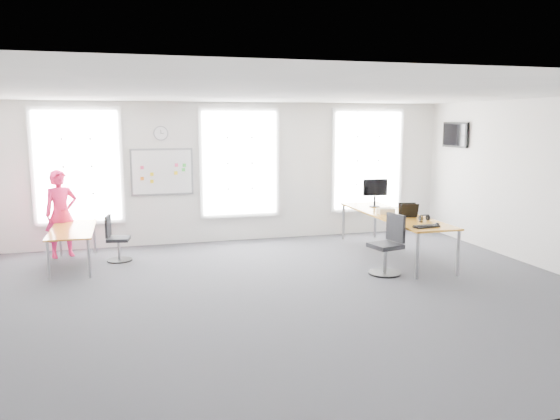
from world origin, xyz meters
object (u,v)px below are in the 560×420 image
object	(u,v)px
chair_right	(388,248)
person	(61,214)
keyboard	(426,227)
desk_left	(73,232)
headphones	(424,218)
desk_right	(394,217)
monitor	(375,190)
chair_left	(116,241)

from	to	relation	value
chair_right	person	bearing A→B (deg)	-129.42
keyboard	desk_left	bearing A→B (deg)	149.61
chair_right	headphones	bearing A→B (deg)	102.05
desk_right	monitor	distance (m)	1.04
desk_left	chair_left	bearing A→B (deg)	10.85
person	monitor	xyz separation A→B (m)	(6.26, -0.65, 0.32)
desk_right	chair_left	xyz separation A→B (m)	(-5.21, 0.97, -0.38)
headphones	chair_right	bearing A→B (deg)	-137.63
chair_left	headphones	size ratio (longest dim) A/B	4.55
desk_left	desk_right	bearing A→B (deg)	-7.96
desk_right	desk_left	world-z (taller)	desk_right
chair_left	keyboard	distance (m)	5.65
keyboard	headphones	xyz separation A→B (m)	(0.29, 0.58, 0.04)
chair_left	monitor	distance (m)	5.32
monitor	chair_right	bearing A→B (deg)	-105.01
desk_right	headphones	size ratio (longest dim) A/B	17.46
chair_right	chair_left	world-z (taller)	chair_right
person	headphones	distance (m)	6.84
desk_left	person	bearing A→B (deg)	108.64
keyboard	headphones	world-z (taller)	headphones
chair_right	chair_left	size ratio (longest dim) A/B	1.19
headphones	person	bearing A→B (deg)	177.48
person	desk_left	bearing A→B (deg)	-92.43
keyboard	chair_left	bearing A→B (deg)	145.65
headphones	desk_left	bearing A→B (deg)	-176.83
chair_left	monitor	size ratio (longest dim) A/B	1.47
desk_right	keyboard	bearing A→B (deg)	-93.74
chair_right	person	xyz separation A→B (m)	(-5.50, 2.80, 0.39)
chair_right	headphones	size ratio (longest dim) A/B	5.40
desk_left	monitor	size ratio (longest dim) A/B	3.18
keyboard	monitor	world-z (taller)	monitor
person	monitor	world-z (taller)	person
desk_right	chair_right	world-z (taller)	chair_right
desk_right	chair_left	distance (m)	5.32
desk_left	person	xyz separation A→B (m)	(-0.26, 0.77, 0.22)
desk_right	chair_left	bearing A→B (deg)	169.44
chair_left	headphones	world-z (taller)	headphones
desk_right	keyboard	size ratio (longest dim) A/B	7.16
desk_left	monitor	world-z (taller)	monitor
chair_right	monitor	xyz separation A→B (m)	(0.76, 2.15, 0.71)
desk_left	keyboard	world-z (taller)	keyboard
chair_left	person	size ratio (longest dim) A/B	0.52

